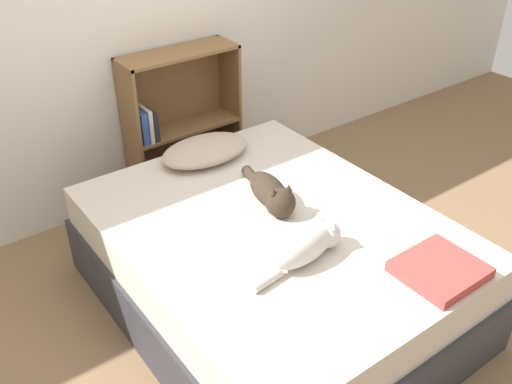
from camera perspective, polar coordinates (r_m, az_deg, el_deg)
ground_plane at (r=3.12m, az=1.56°, el=-11.09°), size 8.00×8.00×0.00m
wall_back at (r=3.59m, az=-12.67°, el=17.19°), size 8.00×0.06×2.50m
bed at (r=2.95m, az=1.63°, el=-7.33°), size 1.47×1.87×0.54m
pillow at (r=3.30m, az=-5.10°, el=4.19°), size 0.54×0.34×0.11m
cat_light at (r=2.52m, az=5.27°, el=-5.29°), size 0.52×0.17×0.15m
cat_dark at (r=2.87m, az=1.58°, el=-0.14°), size 0.22×0.51×0.17m
bookshelf at (r=3.81m, az=-7.87°, el=6.75°), size 0.76×0.26×1.01m
blanket_fold at (r=2.58m, az=17.89°, el=-7.39°), size 0.34×0.31×0.05m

